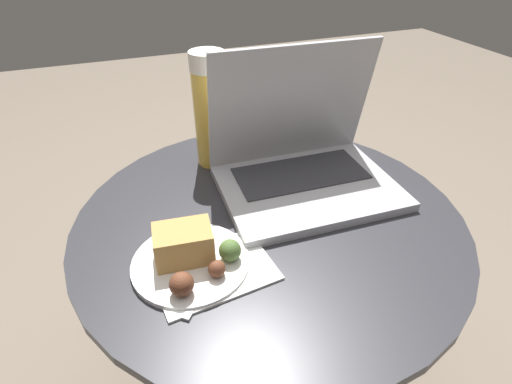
{
  "coord_description": "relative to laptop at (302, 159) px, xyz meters",
  "views": [
    {
      "loc": [
        -0.23,
        -0.54,
        1.0
      ],
      "look_at": [
        -0.03,
        -0.02,
        0.61
      ],
      "focal_mm": 28.0,
      "sensor_mm": 36.0,
      "label": 1
    }
  ],
  "objects": [
    {
      "name": "fork",
      "position": [
        -0.24,
        -0.17,
        -0.05
      ],
      "size": [
        0.13,
        0.16,
        0.0
      ],
      "color": "#B2B2B7",
      "rests_on": "table"
    },
    {
      "name": "laptop",
      "position": [
        0.0,
        0.0,
        0.0
      ],
      "size": [
        0.35,
        0.28,
        0.27
      ],
      "color": "#B2B2B7",
      "rests_on": "table"
    },
    {
      "name": "beer_glass",
      "position": [
        -0.15,
        0.15,
        0.07
      ],
      "size": [
        0.07,
        0.07,
        0.25
      ],
      "color": "gold",
      "rests_on": "table"
    },
    {
      "name": "table",
      "position": [
        -0.1,
        -0.08,
        -0.2
      ],
      "size": [
        0.72,
        0.72,
        0.54
      ],
      "color": "black",
      "rests_on": "ground_plane"
    },
    {
      "name": "snack_plate",
      "position": [
        -0.27,
        -0.16,
        -0.03
      ],
      "size": [
        0.19,
        0.19,
        0.06
      ],
      "color": "white",
      "rests_on": "table"
    },
    {
      "name": "napkin",
      "position": [
        -0.24,
        -0.18,
        -0.05
      ],
      "size": [
        0.2,
        0.15,
        0.0
      ],
      "color": "white",
      "rests_on": "table"
    },
    {
      "name": "ground_plane",
      "position": [
        -0.1,
        -0.08,
        -0.59
      ],
      "size": [
        6.0,
        6.0,
        0.0
      ],
      "primitive_type": "plane",
      "color": "#726656"
    }
  ]
}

